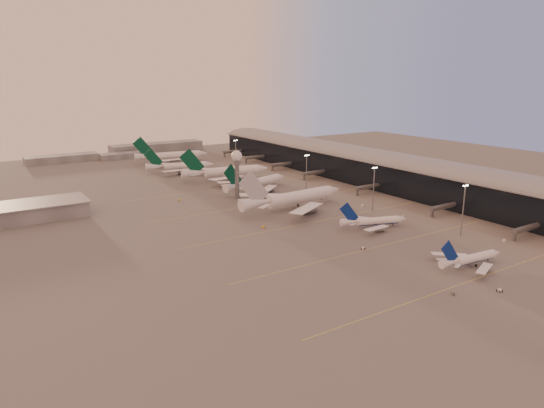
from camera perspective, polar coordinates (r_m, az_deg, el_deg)
ground at (r=201.80m, az=11.42°, el=-6.51°), size 700.00×700.00×0.00m
taxiway_markings at (r=260.15m, az=7.63°, el=-1.50°), size 180.00×185.25×0.02m
terminal at (r=348.11m, az=11.73°, el=4.23°), size 57.00×362.00×23.04m
hangar at (r=281.82m, az=-29.10°, el=-1.09°), size 82.00×27.00×8.50m
radar_tower at (r=293.05m, az=-4.16°, el=4.63°), size 6.40×6.40×31.10m
mast_a at (r=240.34m, az=21.59°, el=-0.38°), size 3.60×0.56×25.00m
mast_b at (r=272.59m, az=11.88°, el=2.04°), size 3.60×0.56×25.00m
mast_c at (r=310.12m, az=4.08°, el=3.84°), size 3.60×0.56×25.00m
mast_d at (r=383.84m, az=-4.28°, el=5.94°), size 3.60×0.56×25.00m
distant_horizon at (r=482.95m, az=-16.26°, el=6.02°), size 165.00×37.50×9.00m
narrowbody_near at (r=206.21m, az=22.37°, el=-6.12°), size 33.11×26.33×12.94m
narrowbody_mid at (r=243.63m, az=11.86°, el=-2.12°), size 34.30×26.91×13.91m
widebody_white at (r=273.82m, az=2.58°, el=0.39°), size 71.83×57.39×25.26m
greentail_a at (r=318.25m, az=-1.81°, el=2.29°), size 55.42×44.15×20.63m
greentail_b at (r=353.30m, az=-5.37°, el=3.59°), size 65.97×52.87×24.10m
greentail_c at (r=386.72m, az=-10.72°, el=4.24°), size 52.26×41.66×19.41m
greentail_d at (r=433.98m, az=-11.64°, el=5.41°), size 64.27×51.53×23.46m
gsv_truck_a at (r=179.22m, az=20.59°, el=-9.61°), size 5.48×2.43×2.15m
gsv_tug_near at (r=187.56m, az=25.20°, el=-9.20°), size 2.56×3.73×0.99m
gsv_catering_a at (r=242.75m, az=25.69°, el=-3.49°), size 6.04×3.66×4.62m
gsv_tug_mid at (r=213.25m, az=10.67°, el=-5.15°), size 3.63×4.07×1.00m
gsv_truck_b at (r=264.96m, az=15.21°, el=-1.34°), size 5.77×3.11×2.21m
gsv_truck_c at (r=238.86m, az=-0.96°, el=-2.56°), size 5.87×3.61×2.23m
gsv_catering_b at (r=282.70m, az=10.67°, el=0.18°), size 6.06×3.56×4.66m
gsv_tug_far at (r=281.48m, az=1.27°, el=-0.03°), size 3.04×3.58×0.88m
gsv_truck_d at (r=296.39m, az=-10.90°, el=0.59°), size 2.33×5.32×2.09m
gsv_tug_hangar at (r=344.24m, az=-1.89°, el=2.71°), size 3.43×2.19×0.95m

